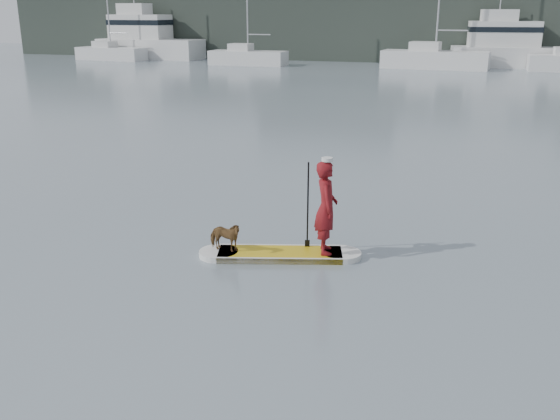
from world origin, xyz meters
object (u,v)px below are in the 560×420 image
(sailboat_d, at_px, (434,57))
(paddler, at_px, (326,207))
(sailboat_a, at_px, (111,53))
(motor_yacht_b, at_px, (146,38))
(dog, at_px, (225,236))
(sailboat_c, at_px, (247,57))
(paddleboard, at_px, (280,254))
(motor_yacht_a, at_px, (510,46))

(sailboat_d, bearing_deg, paddler, -84.06)
(sailboat_a, height_order, motor_yacht_b, sailboat_a)
(dog, xyz_separation_m, sailboat_a, (-31.36, 45.08, 0.30))
(sailboat_c, height_order, sailboat_d, sailboat_d)
(sailboat_c, distance_m, sailboat_d, 16.56)
(sailboat_a, xyz_separation_m, sailboat_c, (15.22, -1.41, 0.01))
(paddleboard, bearing_deg, dog, 180.00)
(dog, relative_size, motor_yacht_b, 0.07)
(sailboat_a, bearing_deg, motor_yacht_a, 10.46)
(paddleboard, bearing_deg, sailboat_a, 109.48)
(dog, height_order, motor_yacht_a, motor_yacht_a)
(paddleboard, bearing_deg, motor_yacht_a, 67.21)
(sailboat_d, bearing_deg, motor_yacht_a, 33.37)
(motor_yacht_b, bearing_deg, sailboat_d, -2.97)
(paddler, xyz_separation_m, sailboat_a, (-33.31, 44.50, -0.33))
(sailboat_c, distance_m, motor_yacht_a, 23.13)
(paddler, height_order, sailboat_d, sailboat_d)
(paddler, bearing_deg, motor_yacht_b, 13.83)
(paddler, relative_size, dog, 2.57)
(paddleboard, height_order, motor_yacht_b, motor_yacht_b)
(paddleboard, height_order, dog, dog)
(motor_yacht_a, height_order, motor_yacht_b, motor_yacht_b)
(sailboat_a, height_order, sailboat_d, sailboat_d)
(sailboat_c, bearing_deg, paddler, -66.52)
(motor_yacht_b, bearing_deg, dog, -56.16)
(motor_yacht_a, bearing_deg, sailboat_a, 178.53)
(paddleboard, height_order, sailboat_c, sailboat_c)
(sailboat_d, xyz_separation_m, motor_yacht_a, (6.08, 3.44, 0.86))
(dog, bearing_deg, paddleboard, -69.55)
(sailboat_a, xyz_separation_m, sailboat_d, (31.71, 0.05, 0.20))
(paddler, distance_m, sailboat_c, 46.74)
(dog, xyz_separation_m, sailboat_d, (0.35, 45.13, 0.51))
(paddler, xyz_separation_m, motor_yacht_a, (4.49, 47.99, 0.74))
(paddler, xyz_separation_m, motor_yacht_b, (-30.93, 47.49, 0.96))
(dog, relative_size, sailboat_d, 0.06)
(motor_yacht_b, bearing_deg, paddleboard, -55.07)
(paddleboard, distance_m, sailboat_a, 55.28)
(sailboat_a, height_order, motor_yacht_a, sailboat_a)
(paddler, relative_size, sailboat_c, 0.19)
(paddler, xyz_separation_m, sailboat_c, (-18.09, 43.09, -0.31))
(paddler, bearing_deg, paddleboard, 87.20)
(sailboat_c, relative_size, motor_yacht_a, 0.92)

